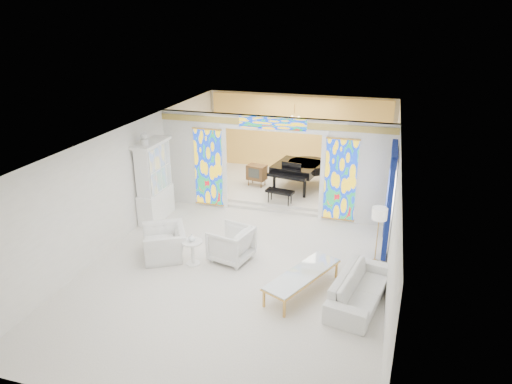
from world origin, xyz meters
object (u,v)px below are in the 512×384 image
(sofa, at_px, (360,288))
(armchair_right, at_px, (231,244))
(armchair_left, at_px, (165,243))
(coffee_table, at_px, (302,275))
(tv_console, at_px, (257,172))
(grand_piano, at_px, (302,168))
(china_cabinet, at_px, (154,182))

(sofa, bearing_deg, armchair_right, 85.50)
(armchair_left, relative_size, coffee_table, 0.53)
(armchair_right, distance_m, tv_console, 4.85)
(sofa, height_order, grand_piano, grand_piano)
(armchair_left, xyz_separation_m, sofa, (4.88, -0.62, -0.05))
(china_cabinet, distance_m, coffee_table, 5.63)
(tv_console, bearing_deg, armchair_right, -70.49)
(armchair_right, height_order, sofa, armchair_right)
(armchair_left, xyz_separation_m, tv_console, (0.93, 5.10, 0.27))
(armchair_left, relative_size, grand_piano, 0.42)
(sofa, distance_m, grand_piano, 6.41)
(sofa, bearing_deg, armchair_left, 94.49)
(armchair_right, distance_m, coffee_table, 2.17)
(china_cabinet, relative_size, coffee_table, 1.24)
(coffee_table, bearing_deg, sofa, -1.15)
(armchair_right, xyz_separation_m, coffee_table, (1.97, -0.91, 0.00))
(armchair_right, distance_m, grand_piano, 5.06)
(coffee_table, bearing_deg, armchair_right, 155.21)
(china_cabinet, height_order, tv_console, china_cabinet)
(china_cabinet, height_order, coffee_table, china_cabinet)
(grand_piano, bearing_deg, tv_console, -163.19)
(armchair_left, bearing_deg, sofa, 52.26)
(tv_console, bearing_deg, armchair_left, -89.55)
(coffee_table, xyz_separation_m, tv_console, (-2.70, 5.70, 0.22))
(grand_piano, relative_size, tv_console, 3.78)
(armchair_right, bearing_deg, grand_piano, -175.93)
(armchair_right, relative_size, coffee_table, 0.43)
(china_cabinet, xyz_separation_m, armchair_right, (2.96, -1.71, -0.74))
(grand_piano, bearing_deg, sofa, -58.10)
(armchair_left, distance_m, coffee_table, 3.68)
(armchair_left, xyz_separation_m, grand_piano, (2.46, 5.29, 0.52))
(armchair_left, distance_m, grand_piano, 5.86)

